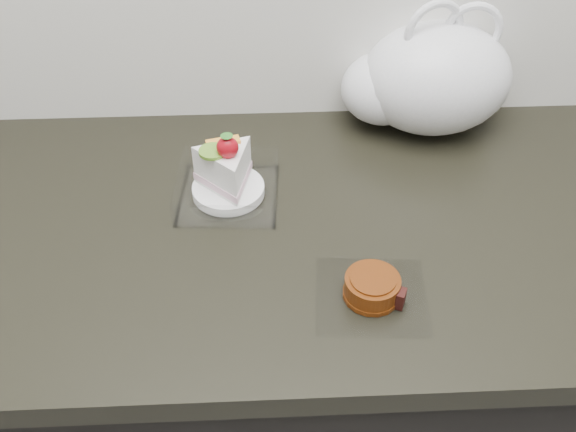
% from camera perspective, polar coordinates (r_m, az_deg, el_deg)
% --- Properties ---
extents(counter, '(2.04, 0.64, 0.90)m').
position_cam_1_polar(counter, '(1.35, 0.81, -14.56)').
color(counter, black).
rests_on(counter, ground).
extents(cake_tray, '(0.17, 0.17, 0.13)m').
position_cam_1_polar(cake_tray, '(1.04, -5.39, 3.25)').
color(cake_tray, white).
rests_on(cake_tray, counter).
extents(mooncake_wrap, '(0.17, 0.16, 0.04)m').
position_cam_1_polar(mooncake_wrap, '(0.90, 7.54, -6.46)').
color(mooncake_wrap, white).
rests_on(mooncake_wrap, counter).
extents(plastic_bag, '(0.32, 0.24, 0.25)m').
position_cam_1_polar(plastic_bag, '(1.19, 12.12, 11.77)').
color(plastic_bag, white).
rests_on(plastic_bag, counter).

